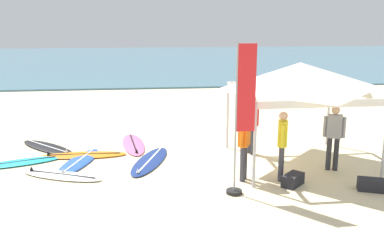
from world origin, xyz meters
The scene contains 17 objects.
ground_plane centered at (0.00, 0.00, 0.00)m, with size 80.00×80.00×0.00m, color beige.
sea centered at (0.00, 31.48, 0.05)m, with size 80.00×36.00×0.10m, color teal.
canopy_tent centered at (2.72, 0.25, 2.39)m, with size 3.30×3.30×2.75m.
surfboard_orange centered at (-3.14, 1.48, 0.04)m, with size 2.43×0.68×0.19m.
surfboard_cyan centered at (-4.82, 1.00, 0.04)m, with size 2.36×1.35×0.19m.
surfboard_pink centered at (-1.74, 2.41, 0.04)m, with size 0.93×2.47×0.19m.
surfboard_black centered at (-4.34, 2.39, 0.04)m, with size 2.14×2.13×0.19m.
surfboard_white centered at (-3.47, -0.14, 0.04)m, with size 2.25×1.41×0.19m.
surfboard_navy centered at (-1.25, 0.73, 0.04)m, with size 1.44×2.63×0.19m.
surfboard_blue centered at (-3.20, 0.90, 0.04)m, with size 1.25×2.44×0.19m.
person_orange centered at (1.00, -0.86, 0.99)m, with size 0.36×0.50×1.71m.
person_yellow centered at (1.91, -0.95, 0.99)m, with size 0.32×0.53×1.71m.
person_grey centered at (3.46, -0.43, 0.99)m, with size 0.51×0.34×1.71m.
person_red centered at (1.71, 1.15, 0.99)m, with size 0.31×0.53×1.71m.
banner_flag centered at (0.72, -1.66, 1.57)m, with size 0.60×0.36×3.40m.
gear_bag_near_tent centered at (2.08, -1.35, 0.14)m, with size 0.60×0.32×0.28m, color #232328.
gear_bag_by_pole centered at (3.77, -1.85, 0.14)m, with size 0.60×0.32×0.28m, color #232328.
Camera 1 is at (-1.36, -10.46, 3.83)m, focal length 39.74 mm.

